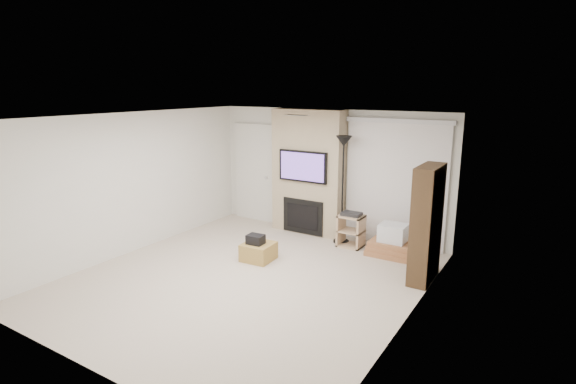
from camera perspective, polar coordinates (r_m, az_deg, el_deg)
The scene contains 16 objects.
floor at distance 7.18m, azimuth -5.13°, elevation -10.86°, with size 5.00×5.50×0.00m, color beige.
ceiling at distance 6.57m, azimuth -5.58°, elevation 9.46°, with size 5.00×5.50×0.00m, color white.
wall_back at distance 9.06m, azimuth 5.16°, elevation 2.53°, with size 5.00×2.50×0.00m, color silver.
wall_front at distance 4.97m, azimuth -24.96°, elevation -7.79°, with size 5.00×2.50×0.00m, color silver.
wall_left at distance 8.48m, azimuth -18.98°, elevation 1.11°, with size 5.50×2.50×0.00m, color silver.
wall_right at distance 5.68m, azimuth 15.32°, elevation -4.43°, with size 5.50×2.50×0.00m, color silver.
hvac_vent at distance 7.01m, azimuth 1.08°, elevation 9.73°, with size 0.35×0.18×0.01m, color silver.
ottoman at distance 7.83m, azimuth -3.77°, elevation -7.56°, with size 0.50×0.50×0.30m, color #A5813E.
black_bag at distance 7.73m, azimuth -4.14°, elevation -6.02°, with size 0.28×0.22×0.16m, color black.
fireplace_wall at distance 9.04m, azimuth 2.58°, elevation 2.45°, with size 1.50×0.47×2.50m.
entry_door at distance 9.99m, azimuth -4.23°, elevation 2.41°, with size 1.02×0.11×2.14m.
vertical_blinds at distance 8.49m, azimuth 13.49°, elevation 1.64°, with size 1.98×0.10×2.37m.
floor_lamp at distance 8.38m, azimuth 7.05°, elevation 4.13°, with size 0.30×0.30×2.05m.
av_stand at distance 8.48m, azimuth 8.01°, elevation -4.61°, with size 0.45×0.38×0.66m.
box_stack at distance 8.23m, azimuth 13.15°, elevation -6.36°, with size 0.84×0.64×0.56m.
bookshelf at distance 7.12m, azimuth 17.18°, elevation -3.91°, with size 0.30×0.80×1.80m.
Camera 1 is at (3.97, -5.22, 2.93)m, focal length 28.00 mm.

